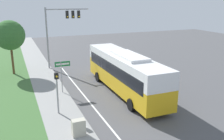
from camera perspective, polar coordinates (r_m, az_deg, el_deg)
name	(u,v)px	position (r m, az deg, el deg)	size (l,w,h in m)	color
ground_plane	(134,100)	(21.13, 5.04, -6.81)	(80.00, 80.00, 0.00)	#4C4C4F
sidewalk	(60,111)	(19.27, -11.81, -9.22)	(2.80, 80.00, 0.12)	gray
grass_verge	(14,119)	(19.06, -21.44, -10.36)	(3.60, 80.00, 0.10)	#3D6633
lane_divider_near	(93,107)	(19.85, -4.34, -8.32)	(0.14, 30.00, 0.01)	silver
bus	(124,70)	(22.21, 2.84, -0.11)	(2.67, 12.34, 3.66)	gold
signal_gantry	(61,25)	(30.54, -11.65, 10.12)	(5.19, 0.41, 7.27)	#939399
pedestrian_signal	(57,87)	(18.11, -12.46, -3.76)	(0.28, 0.34, 3.18)	#939399
street_sign	(62,71)	(22.23, -11.35, -0.17)	(1.34, 0.08, 2.98)	#939399
utility_cabinet	(79,128)	(15.60, -7.65, -12.93)	(0.79, 0.48, 1.04)	#B7B29E
roadside_tree	(10,35)	(29.19, -22.33, 7.35)	(3.21, 3.21, 5.92)	brown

